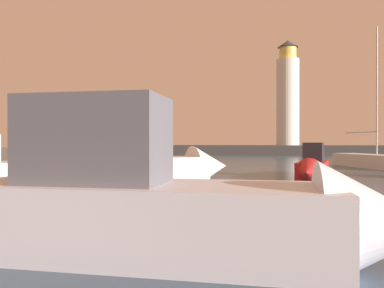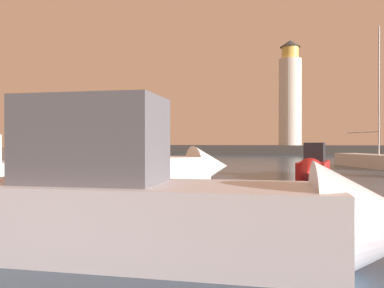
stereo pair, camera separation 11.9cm
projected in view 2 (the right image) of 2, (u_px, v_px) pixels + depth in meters
name	position (u px, v px, depth m)	size (l,w,h in m)	color
ground_plane	(234.00, 166.00, 35.31)	(220.00, 220.00, 0.00)	#384C60
breakwater	(256.00, 150.00, 68.16)	(72.72, 4.01, 1.65)	#423F3D
lighthouse	(290.00, 96.00, 66.85)	(3.83, 3.83, 18.03)	silver
motorboat_0	(313.00, 167.00, 23.02)	(2.53, 5.91, 2.33)	#B21E1E
motorboat_1	(184.00, 206.00, 7.22)	(8.82, 2.42, 3.38)	silver
motorboat_2	(163.00, 162.00, 21.94)	(8.45, 7.33, 4.18)	white
sailboat_moored	(372.00, 160.00, 33.31)	(5.24, 8.91, 11.83)	white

